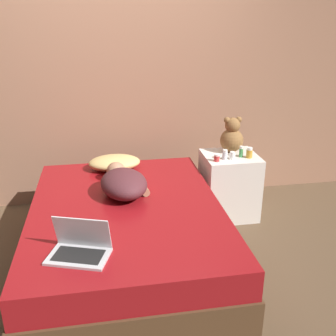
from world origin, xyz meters
TOP-DOWN VIEW (x-y plane):
  - ground_plane at (0.00, 0.00)m, footprint 12.00×12.00m
  - wall_back at (0.00, 1.23)m, footprint 8.00×0.06m
  - bed at (0.00, 0.00)m, footprint 1.42×1.90m
  - nightstand at (1.02, 0.65)m, footprint 0.49×0.46m
  - pillow at (-0.05, 0.74)m, footprint 0.46×0.32m
  - person_lying at (-0.00, 0.21)m, footprint 0.42×0.65m
  - laptop at (-0.31, -0.59)m, footprint 0.40×0.32m
  - teddy_bear at (1.05, 0.75)m, footprint 0.22×0.22m
  - bottle_clear at (0.93, 0.56)m, footprint 0.05×0.05m
  - bottle_white at (0.99, 0.55)m, footprint 0.05×0.05m
  - bottle_green at (1.09, 0.59)m, footprint 0.04×0.04m
  - bottle_red at (0.84, 0.52)m, footprint 0.05×0.05m
  - bottle_amber at (1.15, 0.56)m, footprint 0.06×0.06m

SIDE VIEW (x-z plane):
  - ground_plane at x=0.00m, z-range 0.00..0.00m
  - bed at x=0.00m, z-range 0.00..0.51m
  - nightstand at x=1.02m, z-range 0.00..0.61m
  - laptop at x=-0.31m, z-range 0.45..0.67m
  - pillow at x=-0.05m, z-range 0.51..0.63m
  - person_lying at x=0.00m, z-range 0.51..0.70m
  - bottle_red at x=0.84m, z-range 0.61..0.67m
  - bottle_white at x=0.99m, z-range 0.61..0.68m
  - bottle_clear at x=0.93m, z-range 0.61..0.70m
  - bottle_amber at x=1.15m, z-range 0.61..0.71m
  - bottle_green at x=1.09m, z-range 0.61..0.71m
  - teddy_bear at x=1.05m, z-range 0.59..0.92m
  - wall_back at x=0.00m, z-range 0.00..2.60m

